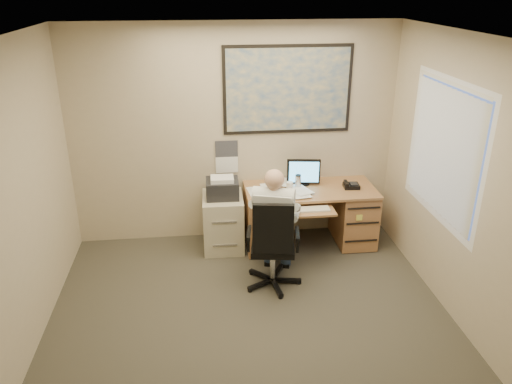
{
  "coord_description": "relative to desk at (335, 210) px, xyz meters",
  "views": [
    {
      "loc": [
        -0.44,
        -3.65,
        3.11
      ],
      "look_at": [
        0.16,
        1.3,
        0.99
      ],
      "focal_mm": 35.0,
      "sensor_mm": 36.0,
      "label": 1
    }
  ],
  "objects": [
    {
      "name": "room_shell",
      "position": [
        -1.23,
        -1.9,
        0.91
      ],
      "size": [
        4.0,
        4.5,
        2.7
      ],
      "color": "#39362C",
      "rests_on": "ground"
    },
    {
      "name": "desk",
      "position": [
        0.0,
        0.0,
        0.0
      ],
      "size": [
        1.6,
        0.97,
        1.08
      ],
      "color": "#A47446",
      "rests_on": "ground"
    },
    {
      "name": "world_map",
      "position": [
        -0.58,
        0.33,
        1.46
      ],
      "size": [
        1.56,
        0.03,
        1.06
      ],
      "primitive_type": "cube",
      "color": "#1E4C93",
      "rests_on": "room_shell"
    },
    {
      "name": "wall_calendar",
      "position": [
        -1.33,
        0.34,
        0.64
      ],
      "size": [
        0.28,
        0.01,
        0.42
      ],
      "primitive_type": "cube",
      "color": "white",
      "rests_on": "room_shell"
    },
    {
      "name": "window_blinds",
      "position": [
        0.74,
        -1.1,
        1.11
      ],
      "size": [
        0.06,
        1.4,
        1.3
      ],
      "primitive_type": null,
      "color": "beige",
      "rests_on": "room_shell"
    },
    {
      "name": "filing_cabinet",
      "position": [
        -1.41,
        0.01,
        -0.03
      ],
      "size": [
        0.5,
        0.6,
        0.95
      ],
      "rotation": [
        0.0,
        0.0,
        -0.02
      ],
      "color": "beige",
      "rests_on": "ground"
    },
    {
      "name": "office_chair",
      "position": [
        -0.92,
        -0.94,
        -0.13
      ],
      "size": [
        0.73,
        0.73,
        1.07
      ],
      "rotation": [
        0.0,
        0.0,
        -0.16
      ],
      "color": "black",
      "rests_on": "ground"
    },
    {
      "name": "person",
      "position": [
        -0.92,
        -0.86,
        0.23
      ],
      "size": [
        0.76,
        0.92,
        1.34
      ],
      "primitive_type": null,
      "rotation": [
        0.0,
        0.0,
        -0.3
      ],
      "color": "silver",
      "rests_on": "office_chair"
    }
  ]
}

